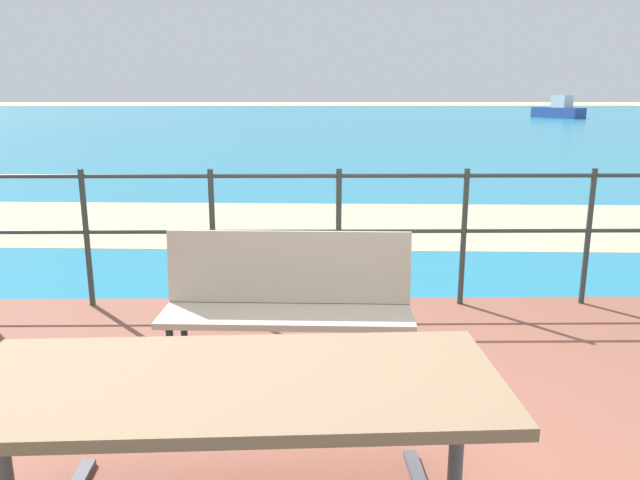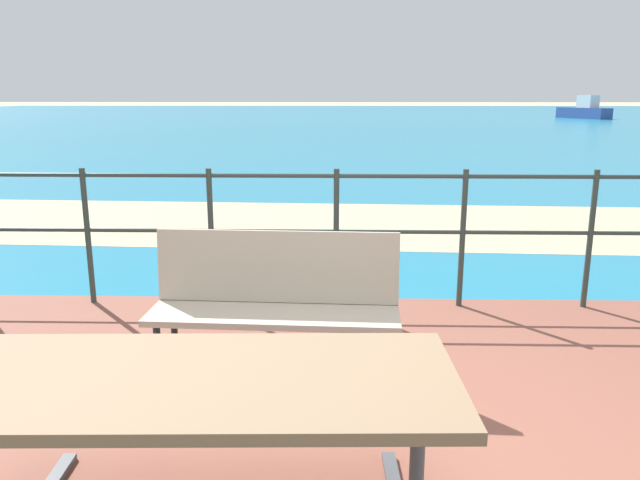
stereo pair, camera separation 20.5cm
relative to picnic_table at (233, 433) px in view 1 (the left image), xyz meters
name	(u,v)px [view 1 (the left image)]	position (x,y,z in m)	size (l,w,h in m)	color
sea_water	(315,119)	(0.46, 40.42, -0.63)	(90.00, 90.00, 0.01)	teal
beach_strip	(328,223)	(0.46, 6.24, -0.63)	(54.00, 2.94, 0.01)	tan
picnic_table	(233,433)	(0.00, 0.00, 0.00)	(1.76, 1.51, 0.78)	#7A6047
park_bench	(288,295)	(0.12, 1.55, -0.06)	(1.44, 0.48, 0.88)	tan
railing_fence	(339,223)	(0.46, 2.87, 0.09)	(5.94, 0.04, 1.09)	#2D3833
boat_mid	(557,110)	(17.57, 41.91, -0.10)	(2.70, 4.48, 1.57)	#2D478C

